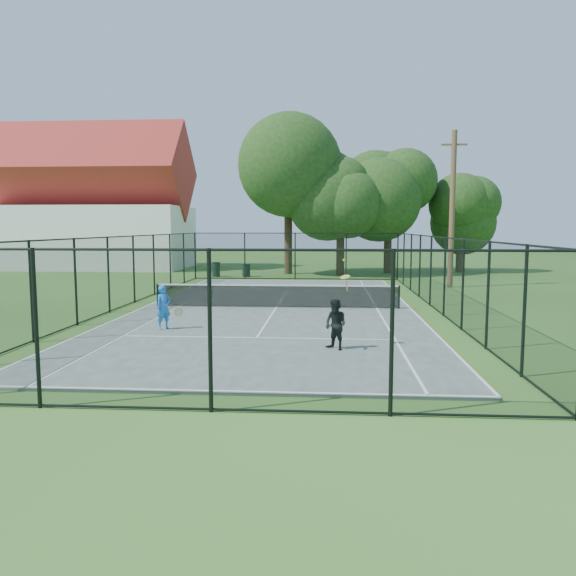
# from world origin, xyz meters

# --- Properties ---
(ground) EXTENTS (120.00, 120.00, 0.00)m
(ground) POSITION_xyz_m (0.00, 0.00, 0.00)
(ground) COLOR #345D20
(tennis_court) EXTENTS (11.00, 24.00, 0.06)m
(tennis_court) POSITION_xyz_m (0.00, 0.00, 0.03)
(tennis_court) COLOR #4D5B56
(tennis_court) RESTS_ON ground
(tennis_net) EXTENTS (10.08, 0.08, 0.95)m
(tennis_net) POSITION_xyz_m (0.00, 0.00, 0.58)
(tennis_net) COLOR black
(tennis_net) RESTS_ON tennis_court
(fence) EXTENTS (13.10, 26.10, 3.00)m
(fence) POSITION_xyz_m (0.00, 0.00, 1.50)
(fence) COLOR black
(fence) RESTS_ON ground
(tree_near_left) EXTENTS (7.96, 7.96, 10.38)m
(tree_near_left) POSITION_xyz_m (-0.76, 17.39, 6.39)
(tree_near_left) COLOR #332114
(tree_near_left) RESTS_ON ground
(tree_near_mid) EXTENTS (5.73, 5.73, 7.50)m
(tree_near_mid) POSITION_xyz_m (2.95, 16.32, 4.61)
(tree_near_mid) COLOR #332114
(tree_near_mid) RESTS_ON ground
(tree_near_right) EXTENTS (6.16, 6.16, 8.50)m
(tree_near_right) POSITION_xyz_m (6.44, 18.51, 5.40)
(tree_near_right) COLOR #332114
(tree_near_right) RESTS_ON ground
(tree_far_right) EXTENTS (4.90, 4.90, 6.47)m
(tree_far_right) POSITION_xyz_m (11.91, 19.79, 4.01)
(tree_far_right) COLOR #332114
(tree_far_right) RESTS_ON ground
(building) EXTENTS (15.30, 8.15, 11.87)m
(building) POSITION_xyz_m (-17.00, 22.00, 4.93)
(building) COLOR silver
(building) RESTS_ON ground
(trash_bin_left) EXTENTS (0.58, 0.58, 0.99)m
(trash_bin_left) POSITION_xyz_m (-5.47, 14.61, 0.50)
(trash_bin_left) COLOR black
(trash_bin_left) RESTS_ON ground
(trash_bin_right) EXTENTS (0.58, 0.58, 0.88)m
(trash_bin_right) POSITION_xyz_m (-3.42, 14.74, 0.45)
(trash_bin_right) COLOR black
(trash_bin_right) RESTS_ON ground
(utility_pole) EXTENTS (1.40, 0.30, 8.62)m
(utility_pole) POSITION_xyz_m (8.94, 9.00, 4.37)
(utility_pole) COLOR #4C3823
(utility_pole) RESTS_ON ground
(player_blue) EXTENTS (0.89, 0.62, 1.44)m
(player_blue) POSITION_xyz_m (-3.19, -5.18, 0.78)
(player_blue) COLOR blue
(player_blue) RESTS_ON tennis_court
(player_black) EXTENTS (0.84, 0.91, 2.44)m
(player_black) POSITION_xyz_m (2.34, -7.83, 0.75)
(player_black) COLOR black
(player_black) RESTS_ON tennis_court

